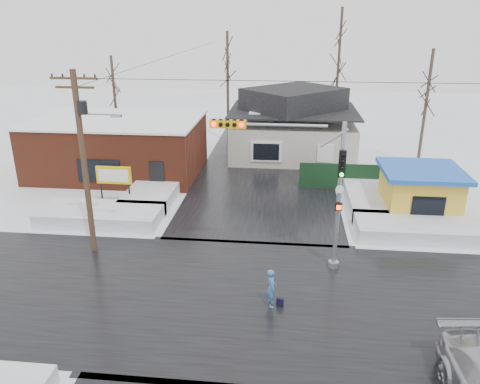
# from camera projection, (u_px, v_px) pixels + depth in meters

# --- Properties ---
(ground) EXTENTS (120.00, 120.00, 0.00)m
(ground) POSITION_uv_depth(u_px,v_px,m) (244.00, 297.00, 19.85)
(ground) COLOR white
(ground) RESTS_ON ground
(road_ns) EXTENTS (10.00, 120.00, 0.02)m
(road_ns) POSITION_uv_depth(u_px,v_px,m) (244.00, 297.00, 19.85)
(road_ns) COLOR black
(road_ns) RESTS_ON ground
(road_ew) EXTENTS (120.00, 10.00, 0.02)m
(road_ew) POSITION_uv_depth(u_px,v_px,m) (244.00, 297.00, 19.85)
(road_ew) COLOR black
(road_ew) RESTS_ON ground
(snowbank_nw) EXTENTS (7.00, 3.00, 0.80)m
(snowbank_nw) POSITION_uv_depth(u_px,v_px,m) (101.00, 215.00, 27.10)
(snowbank_nw) COLOR white
(snowbank_nw) RESTS_ON ground
(snowbank_ne) EXTENTS (7.00, 3.00, 0.80)m
(snowbank_ne) POSITION_uv_depth(u_px,v_px,m) (421.00, 229.00, 25.35)
(snowbank_ne) COLOR white
(snowbank_ne) RESTS_ON ground
(snowbank_nside_w) EXTENTS (3.00, 8.00, 0.80)m
(snowbank_nside_w) POSITION_uv_depth(u_px,v_px,m) (158.00, 187.00, 31.56)
(snowbank_nside_w) COLOR white
(snowbank_nside_w) RESTS_ON ground
(snowbank_nside_e) EXTENTS (3.00, 8.00, 0.80)m
(snowbank_nside_e) POSITION_uv_depth(u_px,v_px,m) (369.00, 194.00, 30.20)
(snowbank_nside_e) COLOR white
(snowbank_nside_e) RESTS_ON ground
(traffic_signal) EXTENTS (6.05, 0.68, 7.00)m
(traffic_signal) POSITION_uv_depth(u_px,v_px,m) (305.00, 176.00, 20.77)
(traffic_signal) COLOR gray
(traffic_signal) RESTS_ON ground
(utility_pole) EXTENTS (3.15, 0.44, 9.00)m
(utility_pole) POSITION_uv_depth(u_px,v_px,m) (84.00, 154.00, 22.08)
(utility_pole) COLOR #382619
(utility_pole) RESTS_ON ground
(brick_building) EXTENTS (12.20, 8.20, 4.12)m
(brick_building) POSITION_uv_depth(u_px,v_px,m) (119.00, 146.00, 35.07)
(brick_building) COLOR maroon
(brick_building) RESTS_ON ground
(marquee_sign) EXTENTS (2.20, 0.21, 2.55)m
(marquee_sign) POSITION_uv_depth(u_px,v_px,m) (114.00, 176.00, 28.88)
(marquee_sign) COLOR black
(marquee_sign) RESTS_ON ground
(house) EXTENTS (10.40, 8.40, 5.76)m
(house) POSITION_uv_depth(u_px,v_px,m) (293.00, 125.00, 39.21)
(house) COLOR beige
(house) RESTS_ON ground
(kiosk) EXTENTS (4.60, 4.60, 2.88)m
(kiosk) POSITION_uv_depth(u_px,v_px,m) (419.00, 191.00, 27.71)
(kiosk) COLOR gold
(kiosk) RESTS_ON ground
(fence) EXTENTS (8.00, 0.12, 1.80)m
(fence) POSITION_uv_depth(u_px,v_px,m) (358.00, 177.00, 31.93)
(fence) COLOR black
(fence) RESTS_ON ground
(tree_far_left) EXTENTS (3.00, 3.00, 10.00)m
(tree_far_left) POSITION_uv_depth(u_px,v_px,m) (227.00, 55.00, 41.64)
(tree_far_left) COLOR #332821
(tree_far_left) RESTS_ON ground
(tree_far_mid) EXTENTS (3.00, 3.00, 12.00)m
(tree_far_mid) POSITION_uv_depth(u_px,v_px,m) (340.00, 36.00, 41.97)
(tree_far_mid) COLOR #332821
(tree_far_mid) RESTS_ON ground
(tree_far_right) EXTENTS (3.00, 3.00, 9.00)m
(tree_far_right) POSITION_uv_depth(u_px,v_px,m) (430.00, 74.00, 34.78)
(tree_far_right) COLOR #332821
(tree_far_right) RESTS_ON ground
(tree_far_west) EXTENTS (3.00, 3.00, 8.00)m
(tree_far_west) POSITION_uv_depth(u_px,v_px,m) (113.00, 75.00, 41.31)
(tree_far_west) COLOR #332821
(tree_far_west) RESTS_ON ground
(pedestrian) EXTENTS (0.50, 0.67, 1.67)m
(pedestrian) POSITION_uv_depth(u_px,v_px,m) (271.00, 288.00, 18.98)
(pedestrian) COLOR #3969A1
(pedestrian) RESTS_ON ground
(shopping_bag) EXTENTS (0.30, 0.21, 0.35)m
(shopping_bag) POSITION_uv_depth(u_px,v_px,m) (280.00, 303.00, 19.18)
(shopping_bag) COLOR black
(shopping_bag) RESTS_ON ground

